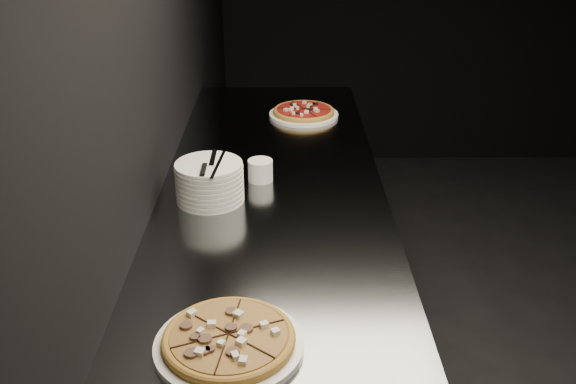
{
  "coord_description": "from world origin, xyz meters",
  "views": [
    {
      "loc": [
        -2.09,
        -1.87,
        1.84
      ],
      "look_at": [
        -2.08,
        -0.08,
        0.97
      ],
      "focal_mm": 40.0,
      "sensor_mm": 36.0,
      "label": 1
    }
  ],
  "objects_px": {
    "pizza_tomato": "(304,112)",
    "ramekin": "(260,170)",
    "plate_stack": "(210,182)",
    "counter": "(274,311)",
    "pizza_mushroom": "(229,340)",
    "cutlery": "(211,164)"
  },
  "relations": [
    {
      "from": "plate_stack",
      "to": "ramekin",
      "type": "height_order",
      "value": "plate_stack"
    },
    {
      "from": "plate_stack",
      "to": "cutlery",
      "type": "xyz_separation_m",
      "value": [
        0.01,
        -0.02,
        0.07
      ]
    },
    {
      "from": "plate_stack",
      "to": "ramekin",
      "type": "distance_m",
      "value": 0.22
    },
    {
      "from": "counter",
      "to": "cutlery",
      "type": "relative_size",
      "value": 10.83
    },
    {
      "from": "counter",
      "to": "cutlery",
      "type": "height_order",
      "value": "cutlery"
    },
    {
      "from": "cutlery",
      "to": "ramekin",
      "type": "height_order",
      "value": "cutlery"
    },
    {
      "from": "counter",
      "to": "pizza_mushroom",
      "type": "relative_size",
      "value": 6.43
    },
    {
      "from": "counter",
      "to": "plate_stack",
      "type": "xyz_separation_m",
      "value": [
        -0.2,
        -0.03,
        0.52
      ]
    },
    {
      "from": "pizza_tomato",
      "to": "ramekin",
      "type": "distance_m",
      "value": 0.68
    },
    {
      "from": "pizza_tomato",
      "to": "ramekin",
      "type": "xyz_separation_m",
      "value": [
        -0.17,
        -0.66,
        0.02
      ]
    },
    {
      "from": "pizza_tomato",
      "to": "pizza_mushroom",
      "type": "bearing_deg",
      "value": -97.69
    },
    {
      "from": "counter",
      "to": "ramekin",
      "type": "relative_size",
      "value": 29.0
    },
    {
      "from": "counter",
      "to": "pizza_mushroom",
      "type": "xyz_separation_m",
      "value": [
        -0.08,
        -0.76,
        0.48
      ]
    },
    {
      "from": "pizza_tomato",
      "to": "plate_stack",
      "type": "height_order",
      "value": "plate_stack"
    },
    {
      "from": "pizza_mushroom",
      "to": "ramekin",
      "type": "height_order",
      "value": "ramekin"
    },
    {
      "from": "counter",
      "to": "cutlery",
      "type": "xyz_separation_m",
      "value": [
        -0.19,
        -0.05,
        0.59
      ]
    },
    {
      "from": "counter",
      "to": "ramekin",
      "type": "height_order",
      "value": "ramekin"
    },
    {
      "from": "plate_stack",
      "to": "pizza_tomato",
      "type": "bearing_deg",
      "value": 68.3
    },
    {
      "from": "plate_stack",
      "to": "cutlery",
      "type": "relative_size",
      "value": 0.94
    },
    {
      "from": "pizza_tomato",
      "to": "ramekin",
      "type": "height_order",
      "value": "ramekin"
    },
    {
      "from": "plate_stack",
      "to": "pizza_mushroom",
      "type": "bearing_deg",
      "value": -81.01
    },
    {
      "from": "counter",
      "to": "pizza_mushroom",
      "type": "height_order",
      "value": "pizza_mushroom"
    }
  ]
}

